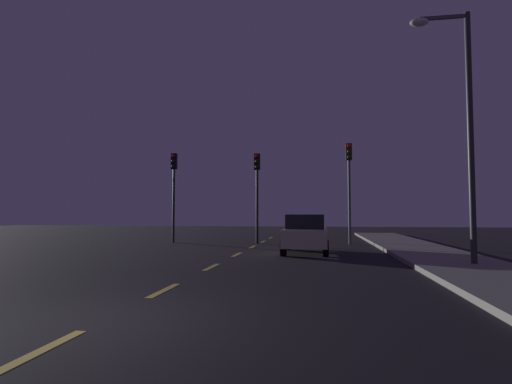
{
  "coord_description": "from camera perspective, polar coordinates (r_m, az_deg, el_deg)",
  "views": [
    {
      "loc": [
        3.27,
        -5.6,
        1.62
      ],
      "look_at": [
        0.24,
        13.61,
        2.68
      ],
      "focal_mm": 28.23,
      "sensor_mm": 36.0,
      "label": 1
    }
  ],
  "objects": [
    {
      "name": "lane_stripe_nearest",
      "position": [
        5.72,
        -28.08,
        -19.17
      ],
      "size": [
        0.16,
        1.6,
        0.01
      ],
      "primitive_type": "cube",
      "color": "#EACC4C",
      "rests_on": "ground_plane"
    },
    {
      "name": "traffic_signal_right",
      "position": [
        22.04,
        13.06,
        2.5
      ],
      "size": [
        0.32,
        0.38,
        5.4
      ],
      "color": "#4C4C51",
      "rests_on": "ground_plane"
    },
    {
      "name": "lane_stripe_fifth",
      "position": [
        19.94,
        -0.51,
        -7.78
      ],
      "size": [
        0.16,
        1.6,
        0.01
      ],
      "primitive_type": "cube",
      "color": "#EACC4C",
      "rests_on": "ground_plane"
    },
    {
      "name": "lane_stripe_sixth",
      "position": [
        23.69,
        1.02,
        -7.04
      ],
      "size": [
        0.16,
        1.6,
        0.01
      ],
      "primitive_type": "cube",
      "color": "#EACC4C",
      "rests_on": "ground_plane"
    },
    {
      "name": "car_stopped_ahead",
      "position": [
        16.88,
        7.02,
        -5.89
      ],
      "size": [
        1.83,
        3.9,
        1.6
      ],
      "color": "beige",
      "rests_on": "ground_plane"
    },
    {
      "name": "lane_stripe_fourth",
      "position": [
        16.22,
        -2.74,
        -8.84
      ],
      "size": [
        0.16,
        1.6,
        0.01
      ],
      "primitive_type": "cube",
      "color": "#EACC4C",
      "rests_on": "ground_plane"
    },
    {
      "name": "lane_stripe_second",
      "position": [
        8.98,
        -12.9,
        -13.41
      ],
      "size": [
        0.16,
        1.6,
        0.01
      ],
      "primitive_type": "cube",
      "color": "#EACC4C",
      "rests_on": "ground_plane"
    },
    {
      "name": "sidewalk_curb_right",
      "position": [
        13.39,
        27.72,
        -9.4
      ],
      "size": [
        3.0,
        40.0,
        0.15
      ],
      "primitive_type": "cube",
      "color": "gray",
      "rests_on": "ground_plane"
    },
    {
      "name": "traffic_signal_center",
      "position": [
        22.21,
        0.15,
        1.66
      ],
      "size": [
        0.32,
        0.38,
        4.96
      ],
      "color": "black",
      "rests_on": "ground_plane"
    },
    {
      "name": "street_lamp_right",
      "position": [
        13.91,
        27.08,
        9.75
      ],
      "size": [
        1.77,
        0.36,
        7.8
      ],
      "color": "#2D2D30",
      "rests_on": "ground_plane"
    },
    {
      "name": "lane_stripe_third",
      "position": [
        12.55,
        -6.32,
        -10.51
      ],
      "size": [
        0.16,
        1.6,
        0.01
      ],
      "primitive_type": "cube",
      "color": "#EACC4C",
      "rests_on": "ground_plane"
    },
    {
      "name": "traffic_signal_left",
      "position": [
        23.45,
        -11.57,
        1.66
      ],
      "size": [
        0.32,
        0.38,
        5.09
      ],
      "color": "#2D2D30",
      "rests_on": "ground_plane"
    },
    {
      "name": "ground_plane",
      "position": [
        13.12,
        -5.62,
        -10.2
      ],
      "size": [
        80.0,
        80.0,
        0.0
      ],
      "primitive_type": "plane",
      "color": "black"
    },
    {
      "name": "lane_stripe_seventh",
      "position": [
        27.45,
        2.12,
        -6.51
      ],
      "size": [
        0.16,
        1.6,
        0.01
      ],
      "primitive_type": "cube",
      "color": "#EACC4C",
      "rests_on": "ground_plane"
    }
  ]
}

